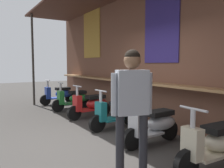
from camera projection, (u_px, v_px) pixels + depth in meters
name	position (u px, v px, depth m)	size (l,w,h in m)	color
ground_plane	(90.00, 144.00, 4.42)	(33.67, 33.67, 0.00)	#383533
market_stall_facade	(163.00, 45.00, 5.27)	(12.02, 2.07, 3.66)	brown
scooter_blue	(60.00, 94.00, 8.90)	(0.46, 1.40, 0.97)	#233D9E
scooter_green	(74.00, 99.00, 7.71)	(0.46, 1.40, 0.97)	#237533
scooter_red	(92.00, 104.00, 6.63)	(0.48, 1.40, 0.97)	red
scooter_teal	(118.00, 112.00, 5.51)	(0.47, 1.40, 0.97)	#197075
scooter_silver	(155.00, 124.00, 4.42)	(0.46, 1.40, 0.97)	#B2B5BA
scooter_cream	(215.00, 143.00, 3.35)	(0.48, 1.40, 0.97)	beige
shopper_browsing	(132.00, 98.00, 3.11)	(0.32, 0.57, 1.75)	#232328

